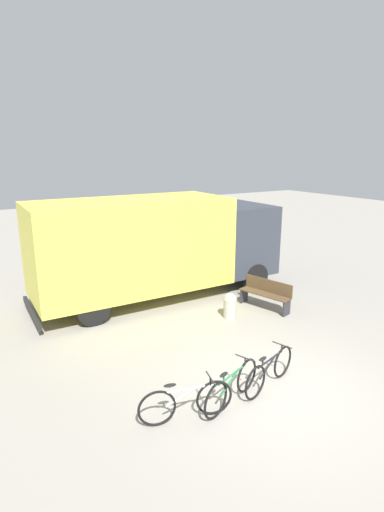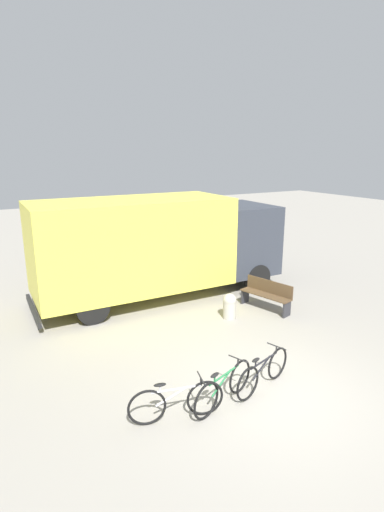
{
  "view_description": "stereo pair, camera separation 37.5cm",
  "coord_description": "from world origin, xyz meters",
  "px_view_note": "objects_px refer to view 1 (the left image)",
  "views": [
    {
      "loc": [
        -5.02,
        -4.91,
        4.57
      ],
      "look_at": [
        0.71,
        4.4,
        1.68
      ],
      "focal_mm": 28.0,
      "sensor_mm": 36.0,
      "label": 1
    },
    {
      "loc": [
        -4.7,
        -5.1,
        4.57
      ],
      "look_at": [
        0.71,
        4.4,
        1.68
      ],
      "focal_mm": 28.0,
      "sensor_mm": 36.0,
      "label": 2
    }
  ],
  "objects_px": {
    "utility_box": "(254,270)",
    "bicycle_far": "(270,371)",
    "bollard_near_bench": "(230,305)",
    "delivery_truck": "(156,244)",
    "bicycle_middle": "(232,386)",
    "bicycle_near": "(186,402)",
    "park_bench": "(266,293)"
  },
  "relations": [
    {
      "from": "park_bench",
      "to": "bollard_near_bench",
      "type": "bearing_deg",
      "value": 76.52
    },
    {
      "from": "bicycle_middle",
      "to": "bicycle_far",
      "type": "relative_size",
      "value": 0.99
    },
    {
      "from": "delivery_truck",
      "to": "bollard_near_bench",
      "type": "distance_m",
      "value": 3.11
    },
    {
      "from": "bicycle_middle",
      "to": "bollard_near_bench",
      "type": "xyz_separation_m",
      "value": [
        2.36,
        3.21,
        0.02
      ]
    },
    {
      "from": "bollard_near_bench",
      "to": "bicycle_middle",
      "type": "bearing_deg",
      "value": -126.33
    },
    {
      "from": "delivery_truck",
      "to": "utility_box",
      "type": "xyz_separation_m",
      "value": [
        3.48,
        -0.65,
        -1.24
      ]
    },
    {
      "from": "bicycle_near",
      "to": "bicycle_far",
      "type": "xyz_separation_m",
      "value": [
        1.93,
        0.0,
        0.0
      ]
    },
    {
      "from": "utility_box",
      "to": "bicycle_middle",
      "type": "bearing_deg",
      "value": -133.35
    },
    {
      "from": "bicycle_near",
      "to": "bicycle_far",
      "type": "distance_m",
      "value": 1.93
    },
    {
      "from": "bollard_near_bench",
      "to": "utility_box",
      "type": "bearing_deg",
      "value": 37.94
    },
    {
      "from": "bicycle_middle",
      "to": "utility_box",
      "type": "distance_m",
      "value": 7.13
    },
    {
      "from": "park_bench",
      "to": "bicycle_far",
      "type": "xyz_separation_m",
      "value": [
        -2.74,
        -3.18,
        -0.11
      ]
    },
    {
      "from": "bicycle_near",
      "to": "bicycle_middle",
      "type": "xyz_separation_m",
      "value": [
        0.96,
        -0.04,
        0.0
      ]
    },
    {
      "from": "park_bench",
      "to": "bicycle_far",
      "type": "distance_m",
      "value": 4.2
    },
    {
      "from": "utility_box",
      "to": "bicycle_far",
      "type": "bearing_deg",
      "value": -127.4
    },
    {
      "from": "delivery_truck",
      "to": "utility_box",
      "type": "bearing_deg",
      "value": -9.56
    },
    {
      "from": "park_bench",
      "to": "bicycle_middle",
      "type": "distance_m",
      "value": 4.91
    },
    {
      "from": "delivery_truck",
      "to": "bicycle_middle",
      "type": "bearing_deg",
      "value": -102.49
    },
    {
      "from": "bollard_near_bench",
      "to": "park_bench",
      "type": "bearing_deg",
      "value": 0.74
    },
    {
      "from": "bollard_near_bench",
      "to": "utility_box",
      "type": "distance_m",
      "value": 3.21
    },
    {
      "from": "bicycle_near",
      "to": "bollard_near_bench",
      "type": "relative_size",
      "value": 2.3
    },
    {
      "from": "park_bench",
      "to": "utility_box",
      "type": "bearing_deg",
      "value": -45.38
    },
    {
      "from": "park_bench",
      "to": "bollard_near_bench",
      "type": "xyz_separation_m",
      "value": [
        -1.35,
        -0.02,
        -0.09
      ]
    },
    {
      "from": "bicycle_far",
      "to": "delivery_truck",
      "type": "bearing_deg",
      "value": 68.86
    },
    {
      "from": "bicycle_middle",
      "to": "utility_box",
      "type": "xyz_separation_m",
      "value": [
        4.89,
        5.18,
        0.14
      ]
    },
    {
      "from": "delivery_truck",
      "to": "bicycle_far",
      "type": "distance_m",
      "value": 5.97
    },
    {
      "from": "bicycle_near",
      "to": "bollard_near_bench",
      "type": "xyz_separation_m",
      "value": [
        3.32,
        3.16,
        0.02
      ]
    },
    {
      "from": "bollard_near_bench",
      "to": "utility_box",
      "type": "xyz_separation_m",
      "value": [
        2.53,
        1.97,
        0.12
      ]
    },
    {
      "from": "bicycle_middle",
      "to": "delivery_truck",
      "type": "bearing_deg",
      "value": 56.85
    },
    {
      "from": "bollard_near_bench",
      "to": "bicycle_far",
      "type": "bearing_deg",
      "value": -113.8
    },
    {
      "from": "delivery_truck",
      "to": "bicycle_middle",
      "type": "relative_size",
      "value": 4.92
    },
    {
      "from": "delivery_truck",
      "to": "utility_box",
      "type": "height_order",
      "value": "delivery_truck"
    }
  ]
}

